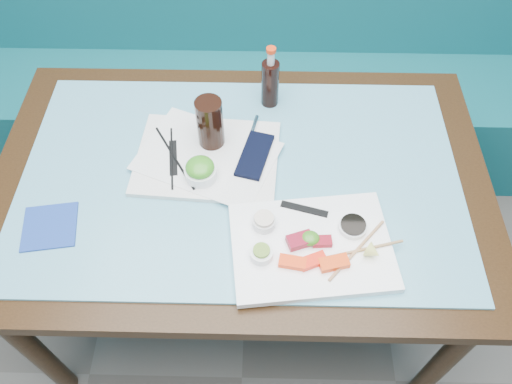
{
  "coord_description": "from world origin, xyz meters",
  "views": [
    {
      "loc": [
        0.06,
        0.6,
        1.86
      ],
      "look_at": [
        0.05,
        1.36,
        0.8
      ],
      "focal_mm": 35.0,
      "sensor_mm": 36.0,
      "label": 1
    }
  ],
  "objects_px": {
    "booth_bench": "(250,78)",
    "dining_table": "(241,195)",
    "serving_tray": "(207,158)",
    "sashimi_plate": "(311,247)",
    "blue_napkin": "(50,227)",
    "seaweed_bowl": "(201,173)",
    "cola_bottle_body": "(270,84)",
    "cola_glass": "(210,123)"
  },
  "relations": [
    {
      "from": "sashimi_plate",
      "to": "serving_tray",
      "type": "distance_m",
      "value": 0.4
    },
    {
      "from": "cola_glass",
      "to": "blue_napkin",
      "type": "bearing_deg",
      "value": -144.02
    },
    {
      "from": "seaweed_bowl",
      "to": "cola_glass",
      "type": "height_order",
      "value": "cola_glass"
    },
    {
      "from": "dining_table",
      "to": "blue_napkin",
      "type": "height_order",
      "value": "blue_napkin"
    },
    {
      "from": "serving_tray",
      "to": "blue_napkin",
      "type": "distance_m",
      "value": 0.46
    },
    {
      "from": "serving_tray",
      "to": "cola_bottle_body",
      "type": "distance_m",
      "value": 0.3
    },
    {
      "from": "serving_tray",
      "to": "cola_glass",
      "type": "xyz_separation_m",
      "value": [
        0.01,
        0.05,
        0.08
      ]
    },
    {
      "from": "cola_glass",
      "to": "dining_table",
      "type": "bearing_deg",
      "value": -52.34
    },
    {
      "from": "sashimi_plate",
      "to": "booth_bench",
      "type": "bearing_deg",
      "value": 92.94
    },
    {
      "from": "serving_tray",
      "to": "cola_bottle_body",
      "type": "xyz_separation_m",
      "value": [
        0.18,
        0.24,
        0.07
      ]
    },
    {
      "from": "booth_bench",
      "to": "dining_table",
      "type": "height_order",
      "value": "booth_bench"
    },
    {
      "from": "cola_bottle_body",
      "to": "blue_napkin",
      "type": "height_order",
      "value": "cola_bottle_body"
    },
    {
      "from": "sashimi_plate",
      "to": "cola_bottle_body",
      "type": "xyz_separation_m",
      "value": [
        -0.11,
        0.52,
        0.07
      ]
    },
    {
      "from": "booth_bench",
      "to": "dining_table",
      "type": "distance_m",
      "value": 0.89
    },
    {
      "from": "cola_glass",
      "to": "seaweed_bowl",
      "type": "bearing_deg",
      "value": -98.75
    },
    {
      "from": "dining_table",
      "to": "seaweed_bowl",
      "type": "relative_size",
      "value": 15.9
    },
    {
      "from": "booth_bench",
      "to": "serving_tray",
      "type": "bearing_deg",
      "value": -97.0
    },
    {
      "from": "cola_glass",
      "to": "booth_bench",
      "type": "bearing_deg",
      "value": 83.25
    },
    {
      "from": "serving_tray",
      "to": "blue_napkin",
      "type": "xyz_separation_m",
      "value": [
        -0.39,
        -0.24,
        -0.0
      ]
    },
    {
      "from": "booth_bench",
      "to": "cola_glass",
      "type": "height_order",
      "value": "booth_bench"
    },
    {
      "from": "sashimi_plate",
      "to": "cola_glass",
      "type": "bearing_deg",
      "value": 121.81
    },
    {
      "from": "dining_table",
      "to": "cola_bottle_body",
      "type": "bearing_deg",
      "value": 74.71
    },
    {
      "from": "seaweed_bowl",
      "to": "sashimi_plate",
      "type": "bearing_deg",
      "value": -35.57
    },
    {
      "from": "dining_table",
      "to": "cola_glass",
      "type": "xyz_separation_m",
      "value": [
        -0.09,
        0.11,
        0.18
      ]
    },
    {
      "from": "seaweed_bowl",
      "to": "cola_bottle_body",
      "type": "xyz_separation_m",
      "value": [
        0.19,
        0.31,
        0.04
      ]
    },
    {
      "from": "dining_table",
      "to": "blue_napkin",
      "type": "bearing_deg",
      "value": -159.78
    },
    {
      "from": "dining_table",
      "to": "cola_glass",
      "type": "bearing_deg",
      "value": 127.66
    },
    {
      "from": "booth_bench",
      "to": "blue_napkin",
      "type": "distance_m",
      "value": 1.19
    },
    {
      "from": "serving_tray",
      "to": "seaweed_bowl",
      "type": "relative_size",
      "value": 4.53
    },
    {
      "from": "booth_bench",
      "to": "sashimi_plate",
      "type": "bearing_deg",
      "value": -80.03
    },
    {
      "from": "seaweed_bowl",
      "to": "cola_glass",
      "type": "relative_size",
      "value": 0.57
    },
    {
      "from": "serving_tray",
      "to": "sashimi_plate",
      "type": "bearing_deg",
      "value": -41.33
    },
    {
      "from": "booth_bench",
      "to": "seaweed_bowl",
      "type": "xyz_separation_m",
      "value": [
        -0.11,
        -0.86,
        0.42
      ]
    },
    {
      "from": "sashimi_plate",
      "to": "dining_table",
      "type": "bearing_deg",
      "value": 122.37
    },
    {
      "from": "dining_table",
      "to": "cola_glass",
      "type": "distance_m",
      "value": 0.23
    },
    {
      "from": "booth_bench",
      "to": "blue_napkin",
      "type": "height_order",
      "value": "booth_bench"
    },
    {
      "from": "seaweed_bowl",
      "to": "cola_bottle_body",
      "type": "height_order",
      "value": "cola_bottle_body"
    },
    {
      "from": "booth_bench",
      "to": "dining_table",
      "type": "xyz_separation_m",
      "value": [
        0.0,
        -0.84,
        0.29
      ]
    },
    {
      "from": "sashimi_plate",
      "to": "blue_napkin",
      "type": "bearing_deg",
      "value": 168.8
    },
    {
      "from": "booth_bench",
      "to": "sashimi_plate",
      "type": "xyz_separation_m",
      "value": [
        0.19,
        -1.07,
        0.39
      ]
    },
    {
      "from": "dining_table",
      "to": "serving_tray",
      "type": "xyz_separation_m",
      "value": [
        -0.1,
        0.06,
        0.1
      ]
    },
    {
      "from": "cola_glass",
      "to": "blue_napkin",
      "type": "relative_size",
      "value": 1.14
    }
  ]
}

